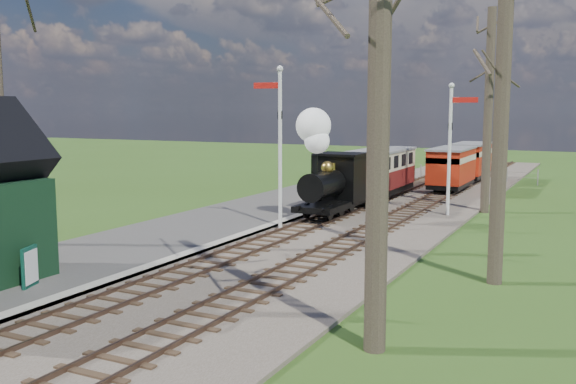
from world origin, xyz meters
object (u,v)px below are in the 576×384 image
object	(u,v)px
coach	(377,171)
red_carriage_b	(471,161)
semaphore_near	(278,136)
red_carriage_a	(452,168)
sign_board	(30,267)
semaphore_far	(452,139)
locomotive	(329,171)

from	to	relation	value
coach	red_carriage_b	bearing A→B (deg)	76.34
semaphore_near	coach	xyz separation A→B (m)	(0.77, 9.19, -2.11)
semaphore_near	coach	world-z (taller)	semaphore_near
coach	red_carriage_a	bearing A→B (deg)	63.42
red_carriage_a	sign_board	size ratio (longest dim) A/B	4.56
coach	sign_board	bearing A→B (deg)	-97.22
red_carriage_a	semaphore_far	bearing A→B (deg)	-78.06
semaphore_far	red_carriage_a	xyz separation A→B (m)	(-1.77, 8.39, -1.97)
sign_board	red_carriage_a	bearing A→B (deg)	78.39
red_carriage_a	sign_board	xyz separation A→B (m)	(-5.07, -24.65, -0.67)
locomotive	semaphore_near	bearing A→B (deg)	-103.60
semaphore_far	locomotive	xyz separation A→B (m)	(-4.39, -2.87, -1.29)
semaphore_far	sign_board	size ratio (longest dim) A/B	5.59
semaphore_near	semaphore_far	size ratio (longest dim) A/B	1.09
red_carriage_b	sign_board	xyz separation A→B (m)	(-5.07, -30.15, -0.67)
sign_board	coach	bearing A→B (deg)	82.78
semaphore_near	red_carriage_a	size ratio (longest dim) A/B	1.33
locomotive	coach	world-z (taller)	locomotive
semaphore_far	locomotive	distance (m)	5.40
locomotive	coach	size ratio (longest dim) A/B	0.63
semaphore_near	sign_board	bearing A→B (deg)	-99.39
coach	red_carriage_a	world-z (taller)	coach
red_carriage_b	locomotive	bearing A→B (deg)	-98.86
coach	red_carriage_a	distance (m)	5.81
sign_board	semaphore_far	bearing A→B (deg)	67.19
locomotive	sign_board	size ratio (longest dim) A/B	4.37
coach	red_carriage_b	distance (m)	11.01
semaphore_far	sign_board	xyz separation A→B (m)	(-6.84, -16.26, -2.64)
semaphore_far	red_carriage_b	bearing A→B (deg)	97.28
locomotive	coach	xyz separation A→B (m)	(0.01, 6.06, -0.55)
semaphore_far	sign_board	world-z (taller)	semaphore_far
semaphore_near	red_carriage_b	world-z (taller)	semaphore_near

